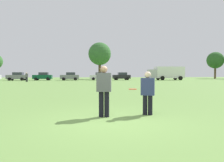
{
  "coord_description": "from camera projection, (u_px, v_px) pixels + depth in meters",
  "views": [
    {
      "loc": [
        -0.81,
        -6.19,
        1.45
      ],
      "look_at": [
        0.17,
        1.87,
        1.17
      ],
      "focal_mm": 32.83,
      "sensor_mm": 36.0,
      "label": 1
    }
  ],
  "objects": [
    {
      "name": "ground_plane",
      "position": [
        114.0,
        121.0,
        6.29
      ],
      "size": [
        166.3,
        166.3,
        0.0
      ],
      "primitive_type": "plane",
      "color": "#6B9347"
    },
    {
      "name": "player_thrower",
      "position": [
        104.0,
        88.0,
        6.85
      ],
      "size": [
        0.52,
        0.36,
        1.72
      ],
      "color": "black",
      "rests_on": "ground"
    },
    {
      "name": "player_defender",
      "position": [
        148.0,
        91.0,
        7.21
      ],
      "size": [
        0.53,
        0.43,
        1.53
      ],
      "color": "black",
      "rests_on": "ground"
    },
    {
      "name": "frisbee",
      "position": [
        133.0,
        89.0,
        6.76
      ],
      "size": [
        0.27,
        0.27,
        0.03
      ],
      "color": "#E54C33"
    },
    {
      "name": "parked_car_mid_left",
      "position": [
        17.0,
        76.0,
        45.39
      ],
      "size": [
        4.24,
        2.3,
        1.82
      ],
      "color": "slate",
      "rests_on": "ground"
    },
    {
      "name": "parked_car_center",
      "position": [
        43.0,
        76.0,
        46.62
      ],
      "size": [
        4.24,
        2.3,
        1.82
      ],
      "color": "#0C4C2D",
      "rests_on": "ground"
    },
    {
      "name": "parked_car_mid_right",
      "position": [
        70.0,
        76.0,
        46.58
      ],
      "size": [
        4.24,
        2.3,
        1.82
      ],
      "color": "slate",
      "rests_on": "ground"
    },
    {
      "name": "parked_car_near_right",
      "position": [
        99.0,
        76.0,
        48.05
      ],
      "size": [
        4.24,
        2.3,
        1.82
      ],
      "color": "silver",
      "rests_on": "ground"
    },
    {
      "name": "parked_car_far_right",
      "position": [
        122.0,
        76.0,
        49.02
      ],
      "size": [
        4.24,
        2.3,
        1.82
      ],
      "color": "black",
      "rests_on": "ground"
    },
    {
      "name": "box_truck",
      "position": [
        167.0,
        73.0,
        48.65
      ],
      "size": [
        8.56,
        3.15,
        3.18
      ],
      "color": "white",
      "rests_on": "ground"
    },
    {
      "name": "bystander_sideline_watcher",
      "position": [
        27.0,
        76.0,
        37.97
      ],
      "size": [
        0.52,
        0.37,
        1.73
      ],
      "color": "black",
      "rests_on": "ground"
    },
    {
      "name": "tree_west_maple",
      "position": [
        100.0,
        54.0,
        56.26
      ],
      "size": [
        6.22,
        6.22,
        10.1
      ],
      "color": "brown",
      "rests_on": "ground"
    },
    {
      "name": "tree_center_elm",
      "position": [
        215.0,
        60.0,
        62.86
      ],
      "size": [
        5.05,
        5.05,
        8.21
      ],
      "color": "brown",
      "rests_on": "ground"
    }
  ]
}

